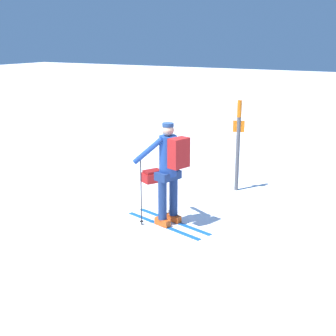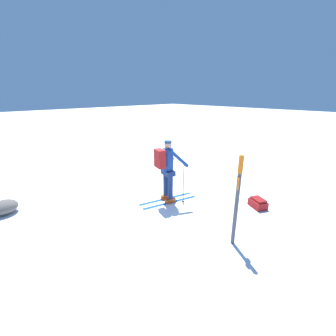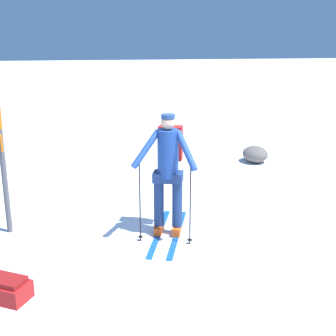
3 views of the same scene
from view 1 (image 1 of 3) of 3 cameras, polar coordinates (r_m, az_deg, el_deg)
name	(u,v)px [view 1 (image 1 of 3)]	position (r m, az deg, el deg)	size (l,w,h in m)	color
ground_plane	(126,231)	(8.07, -5.14, -7.60)	(80.00, 80.00, 0.00)	white
skier	(169,167)	(7.96, 0.18, 0.11)	(1.75, 0.96, 1.80)	#144C9E
dropped_backpack	(153,176)	(10.64, -1.88, -1.00)	(0.51, 0.57, 0.27)	maroon
trail_marker	(238,138)	(9.89, 8.56, 3.61)	(0.23, 0.11, 1.93)	#4C4C51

